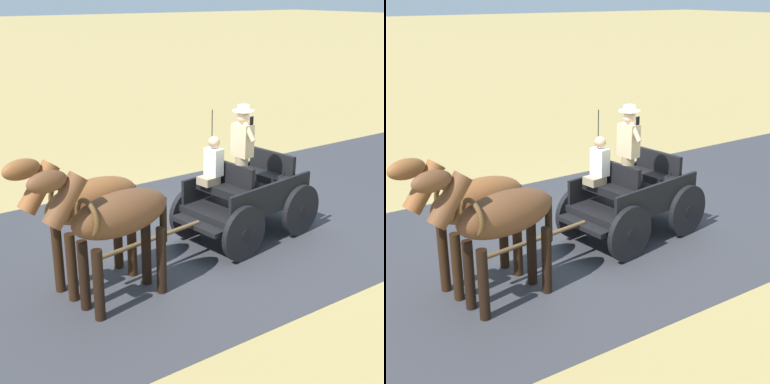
# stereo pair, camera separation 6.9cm
# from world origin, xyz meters

# --- Properties ---
(ground_plane) EXTENTS (200.00, 200.00, 0.00)m
(ground_plane) POSITION_xyz_m (0.00, 0.00, 0.00)
(ground_plane) COLOR tan
(road_surface) EXTENTS (6.22, 160.00, 0.01)m
(road_surface) POSITION_xyz_m (0.00, 0.00, 0.00)
(road_surface) COLOR #38383D
(road_surface) RESTS_ON ground
(horse_drawn_carriage) EXTENTS (1.74, 4.51, 2.50)m
(horse_drawn_carriage) POSITION_xyz_m (-0.56, 0.03, 0.82)
(horse_drawn_carriage) COLOR black
(horse_drawn_carriage) RESTS_ON ground
(horse_near_side) EXTENTS (0.76, 2.15, 2.21)m
(horse_near_side) POSITION_xyz_m (-1.33, 2.98, 1.32)
(horse_near_side) COLOR brown
(horse_near_side) RESTS_ON ground
(horse_off_side) EXTENTS (0.81, 2.15, 2.21)m
(horse_off_side) POSITION_xyz_m (-0.63, 3.08, 1.32)
(horse_off_side) COLOR brown
(horse_off_side) RESTS_ON ground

